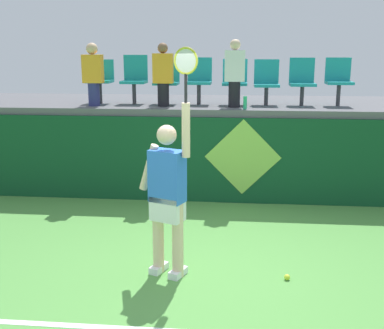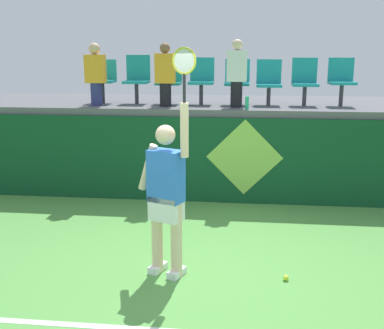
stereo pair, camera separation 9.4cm
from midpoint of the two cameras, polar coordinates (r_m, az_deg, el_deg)
ground_plane at (r=5.64m, az=1.21°, el=-13.34°), size 40.00×40.00×0.00m
court_back_wall at (r=8.18m, az=3.13°, el=0.59°), size 10.18×0.20×1.45m
spectator_platform at (r=9.33m, az=3.67°, el=7.07°), size 10.18×2.71×0.12m
tennis_player at (r=5.40m, az=-2.53°, el=-3.32°), size 0.71×0.39×2.57m
tennis_ball at (r=5.69m, az=11.50°, el=-12.98°), size 0.07×0.07×0.07m
water_bottle at (r=8.11m, az=6.84°, el=7.23°), size 0.06×0.06×0.21m
stadium_chair_0 at (r=9.16m, az=-10.14°, el=10.01°), size 0.44×0.42×0.79m
stadium_chair_1 at (r=9.01m, az=-6.19°, el=10.24°), size 0.44×0.42×0.87m
stadium_chair_2 at (r=8.90m, az=-2.42°, el=9.96°), size 0.44×0.42×0.77m
stadium_chair_3 at (r=8.83m, az=1.45°, el=10.13°), size 0.44×0.42×0.83m
stadium_chair_4 at (r=8.80m, az=5.66°, el=9.95°), size 0.44×0.42×0.80m
stadium_chair_5 at (r=8.81m, az=9.38°, el=9.75°), size 0.44×0.42×0.80m
stadium_chair_6 at (r=8.86m, az=13.47°, el=9.72°), size 0.44×0.42×0.83m
stadium_chair_7 at (r=8.95m, az=17.53°, el=9.62°), size 0.44×0.42×0.83m
spectator_0 at (r=8.36m, az=5.64°, el=10.77°), size 0.34×0.20×1.14m
spectator_1 at (r=8.48m, az=-2.86°, el=10.63°), size 0.34×0.20×1.08m
spectator_2 at (r=8.72m, az=-11.02°, el=10.52°), size 0.34×0.20×1.08m
wall_signage_mount at (r=8.25m, az=6.40°, el=-4.56°), size 1.27×0.01×1.43m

